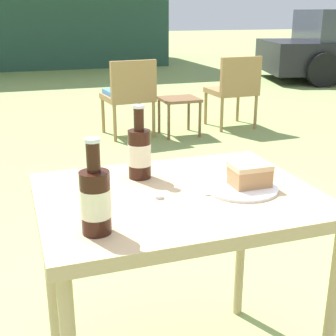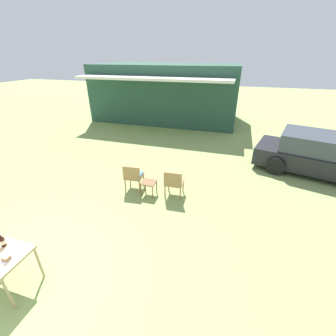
% 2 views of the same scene
% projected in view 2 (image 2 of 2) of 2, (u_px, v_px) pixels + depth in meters
% --- Properties ---
extents(ground_plane, '(60.00, 60.00, 0.00)m').
position_uv_depth(ground_plane, '(13.00, 285.00, 3.96)').
color(ground_plane, '#8CA35B').
extents(cabin_building, '(8.33, 5.10, 3.16)m').
position_uv_depth(cabin_building, '(167.00, 93.00, 13.52)').
color(cabin_building, '#284C3D').
rests_on(cabin_building, ground_plane).
extents(parked_car, '(4.49, 2.79, 1.33)m').
position_uv_depth(parked_car, '(322.00, 155.00, 7.48)').
color(parked_car, black).
rests_on(parked_car, ground_plane).
extents(wicker_chair_cushioned, '(0.54, 0.52, 0.83)m').
position_uv_depth(wicker_chair_cushioned, '(133.00, 175.00, 6.57)').
color(wicker_chair_cushioned, '#9E7547').
rests_on(wicker_chair_cushioned, ground_plane).
extents(wicker_chair_plain, '(0.51, 0.49, 0.83)m').
position_uv_depth(wicker_chair_plain, '(174.00, 182.00, 6.23)').
color(wicker_chair_plain, '#9E7547').
rests_on(wicker_chair_plain, ground_plane).
extents(garden_side_table, '(0.40, 0.38, 0.41)m').
position_uv_depth(garden_side_table, '(149.00, 184.00, 6.38)').
color(garden_side_table, brown).
rests_on(garden_side_table, ground_plane).
extents(patio_table, '(0.88, 0.69, 0.75)m').
position_uv_depth(patio_table, '(0.00, 258.00, 3.66)').
color(patio_table, tan).
rests_on(patio_table, ground_plane).
extents(cake_on_plate, '(0.24, 0.24, 0.08)m').
position_uv_depth(cake_on_plate, '(6.00, 258.00, 3.51)').
color(cake_on_plate, white).
rests_on(cake_on_plate, patio_table).
extents(cola_bottle_near, '(0.08, 0.08, 0.25)m').
position_uv_depth(cola_bottle_near, '(3.00, 242.00, 3.75)').
color(cola_bottle_near, black).
rests_on(cola_bottle_near, patio_table).
extents(fork, '(0.19, 0.02, 0.01)m').
position_uv_depth(fork, '(3.00, 260.00, 3.52)').
color(fork, silver).
rests_on(fork, patio_table).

